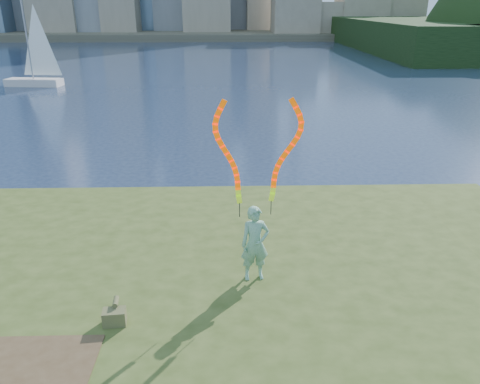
{
  "coord_description": "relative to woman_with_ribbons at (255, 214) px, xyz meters",
  "views": [
    {
      "loc": [
        1.49,
        -8.17,
        5.99
      ],
      "look_at": [
        1.75,
        1.0,
        2.3
      ],
      "focal_mm": 35.0,
      "sensor_mm": 36.0,
      "label": 1
    }
  ],
  "objects": [
    {
      "name": "ground",
      "position": [
        -2.03,
        -0.06,
        -2.22
      ],
      "size": [
        320.0,
        320.0,
        0.0
      ],
      "primitive_type": "plane",
      "color": "#1A2843",
      "rests_on": "ground"
    },
    {
      "name": "grassy_knoll",
      "position": [
        -2.03,
        -2.36,
        -1.88
      ],
      "size": [
        20.0,
        18.0,
        0.8
      ],
      "color": "#364518",
      "rests_on": "ground"
    },
    {
      "name": "far_shore",
      "position": [
        -2.03,
        94.94,
        -1.62
      ],
      "size": [
        320.0,
        40.0,
        1.2
      ],
      "primitive_type": "cube",
      "color": "#4D4838",
      "rests_on": "ground"
    },
    {
      "name": "woman_with_ribbons",
      "position": [
        0.0,
        0.0,
        0.0
      ],
      "size": [
        2.01,
        0.5,
        3.96
      ],
      "rotation": [
        0.0,
        0.0,
        0.15
      ],
      "color": "#1A6842",
      "rests_on": "grassy_knoll"
    },
    {
      "name": "canvas_bag",
      "position": [
        -2.52,
        -1.43,
        -1.27
      ],
      "size": [
        0.42,
        0.47,
        0.37
      ],
      "rotation": [
        0.0,
        0.0,
        0.1
      ],
      "color": "#454728",
      "rests_on": "grassy_knoll"
    },
    {
      "name": "sailboat",
      "position": [
        -15.43,
        29.46,
        -1.03
      ],
      "size": [
        4.61,
        1.92,
        6.92
      ],
      "rotation": [
        0.0,
        0.0,
        -0.13
      ],
      "color": "silver",
      "rests_on": "ground"
    }
  ]
}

